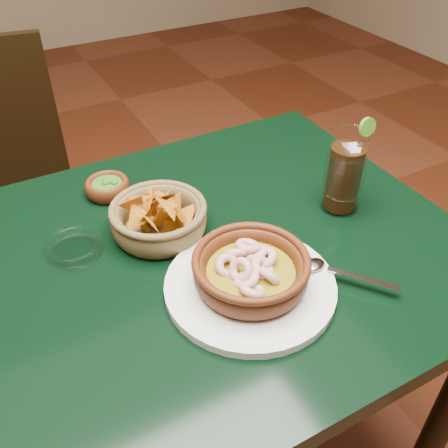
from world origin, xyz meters
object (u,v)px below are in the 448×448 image
dining_chair (2,200)px  dining_table (156,304)px  shrimp_plate (251,274)px  chip_basket (159,218)px  cola_drink (345,173)px

dining_chair → dining_table: bearing=-74.1°
dining_chair → shrimp_plate: 0.94m
chip_basket → cola_drink: cola_drink is taller
dining_table → dining_chair: size_ratio=1.27×
shrimp_plate → cola_drink: bearing=21.9°
dining_chair → shrimp_plate: size_ratio=2.62×
dining_table → dining_chair: dining_chair is taller
dining_table → cola_drink: size_ratio=6.16×
dining_chair → chip_basket: 0.73m
dining_table → dining_chair: (-0.20, 0.71, -0.13)m
shrimp_plate → cola_drink: size_ratio=1.85×
dining_table → chip_basket: (0.05, 0.08, 0.13)m
dining_table → dining_chair: bearing=105.9°
chip_basket → cola_drink: 0.38m
dining_chair → chip_basket: (0.26, -0.63, 0.26)m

